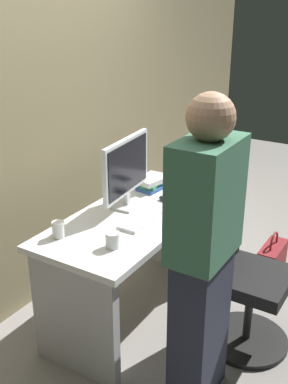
{
  "coord_description": "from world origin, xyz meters",
  "views": [
    {
      "loc": [
        -2.29,
        -1.46,
        2.01
      ],
      "look_at": [
        0.0,
        -0.05,
        0.89
      ],
      "focal_mm": 44.33,
      "sensor_mm": 36.0,
      "label": 1
    }
  ],
  "objects_px": {
    "office_chair": "(242,280)",
    "cup_by_monitor": "(58,229)",
    "monitor": "(126,169)",
    "handbag": "(272,260)",
    "desk": "(137,244)",
    "cup_near_keyboard": "(113,240)",
    "book_stack": "(151,183)",
    "cell_phone": "(196,191)",
    "keyboard": "(145,217)",
    "person_at_desk": "(203,257)",
    "mouse": "(166,199)"
  },
  "relations": [
    {
      "from": "person_at_desk",
      "to": "keyboard",
      "type": "distance_m",
      "value": 0.69
    },
    {
      "from": "keyboard",
      "to": "monitor",
      "type": "bearing_deg",
      "value": 64.19
    },
    {
      "from": "office_chair",
      "to": "monitor",
      "type": "xyz_separation_m",
      "value": [
        -0.04,
        0.8,
        0.57
      ]
    },
    {
      "from": "office_chair",
      "to": "cup_by_monitor",
      "type": "xyz_separation_m",
      "value": [
        -0.6,
        0.9,
        0.36
      ]
    },
    {
      "from": "cell_phone",
      "to": "book_stack",
      "type": "bearing_deg",
      "value": 94.01
    },
    {
      "from": "mouse",
      "to": "handbag",
      "type": "distance_m",
      "value": 1.07
    },
    {
      "from": "office_chair",
      "to": "monitor",
      "type": "relative_size",
      "value": 1.74
    },
    {
      "from": "desk",
      "to": "cup_near_keyboard",
      "type": "relative_size",
      "value": 16.15
    },
    {
      "from": "keyboard",
      "to": "cell_phone",
      "type": "xyz_separation_m",
      "value": [
        0.55,
        -0.08,
        -0.01
      ]
    },
    {
      "from": "mouse",
      "to": "person_at_desk",
      "type": "bearing_deg",
      "value": -139.44
    },
    {
      "from": "office_chair",
      "to": "cell_phone",
      "type": "bearing_deg",
      "value": 51.42
    },
    {
      "from": "person_at_desk",
      "to": "keyboard",
      "type": "xyz_separation_m",
      "value": [
        0.39,
        0.57,
        -0.09
      ]
    },
    {
      "from": "desk",
      "to": "cup_near_keyboard",
      "type": "xyz_separation_m",
      "value": [
        -0.45,
        -0.13,
        0.27
      ]
    },
    {
      "from": "cell_phone",
      "to": "handbag",
      "type": "xyz_separation_m",
      "value": [
        0.4,
        -0.48,
        -0.61
      ]
    },
    {
      "from": "cell_phone",
      "to": "person_at_desk",
      "type": "bearing_deg",
      "value": -170.63
    },
    {
      "from": "office_chair",
      "to": "person_at_desk",
      "type": "relative_size",
      "value": 0.57
    },
    {
      "from": "desk",
      "to": "book_stack",
      "type": "xyz_separation_m",
      "value": [
        0.39,
        0.13,
        0.27
      ]
    },
    {
      "from": "book_stack",
      "to": "mouse",
      "type": "bearing_deg",
      "value": -125.16
    },
    {
      "from": "mouse",
      "to": "book_stack",
      "type": "distance_m",
      "value": 0.24
    },
    {
      "from": "keyboard",
      "to": "desk",
      "type": "bearing_deg",
      "value": 60.2
    },
    {
      "from": "keyboard",
      "to": "handbag",
      "type": "xyz_separation_m",
      "value": [
        0.95,
        -0.56,
        -0.62
      ]
    },
    {
      "from": "office_chair",
      "to": "cup_by_monitor",
      "type": "bearing_deg",
      "value": 123.74
    },
    {
      "from": "desk",
      "to": "office_chair",
      "type": "xyz_separation_m",
      "value": [
        0.09,
        -0.69,
        -0.09
      ]
    },
    {
      "from": "mouse",
      "to": "cell_phone",
      "type": "relative_size",
      "value": 0.69
    },
    {
      "from": "handbag",
      "to": "person_at_desk",
      "type": "bearing_deg",
      "value": -179.56
    },
    {
      "from": "cup_by_monitor",
      "to": "cell_phone",
      "type": "relative_size",
      "value": 0.65
    },
    {
      "from": "cup_by_monitor",
      "to": "book_stack",
      "type": "xyz_separation_m",
      "value": [
        0.9,
        -0.08,
        -0.01
      ]
    },
    {
      "from": "monitor",
      "to": "book_stack",
      "type": "xyz_separation_m",
      "value": [
        0.34,
        0.02,
        -0.22
      ]
    },
    {
      "from": "monitor",
      "to": "office_chair",
      "type": "bearing_deg",
      "value": -87.03
    },
    {
      "from": "office_chair",
      "to": "desk",
      "type": "bearing_deg",
      "value": 97.05
    },
    {
      "from": "cup_near_keyboard",
      "to": "cup_by_monitor",
      "type": "relative_size",
      "value": 0.94
    },
    {
      "from": "keyboard",
      "to": "mouse",
      "type": "xyz_separation_m",
      "value": [
        0.3,
        0.02,
        0.01
      ]
    },
    {
      "from": "mouse",
      "to": "book_stack",
      "type": "xyz_separation_m",
      "value": [
        0.14,
        0.19,
        0.02
      ]
    },
    {
      "from": "office_chair",
      "to": "keyboard",
      "type": "height_order",
      "value": "office_chair"
    },
    {
      "from": "desk",
      "to": "cup_by_monitor",
      "type": "distance_m",
      "value": 0.62
    },
    {
      "from": "office_chair",
      "to": "mouse",
      "type": "height_order",
      "value": "office_chair"
    },
    {
      "from": "office_chair",
      "to": "person_at_desk",
      "type": "height_order",
      "value": "person_at_desk"
    },
    {
      "from": "cell_phone",
      "to": "mouse",
      "type": "bearing_deg",
      "value": 140.51
    },
    {
      "from": "book_stack",
      "to": "handbag",
      "type": "relative_size",
      "value": 0.61
    },
    {
      "from": "office_chair",
      "to": "book_stack",
      "type": "height_order",
      "value": "office_chair"
    },
    {
      "from": "person_at_desk",
      "to": "handbag",
      "type": "xyz_separation_m",
      "value": [
        1.34,
        0.01,
        -0.7
      ]
    },
    {
      "from": "cup_by_monitor",
      "to": "handbag",
      "type": "height_order",
      "value": "cup_by_monitor"
    },
    {
      "from": "desk",
      "to": "office_chair",
      "type": "bearing_deg",
      "value": -82.95
    },
    {
      "from": "desk",
      "to": "person_at_desk",
      "type": "bearing_deg",
      "value": -123.71
    },
    {
      "from": "person_at_desk",
      "to": "cup_by_monitor",
      "type": "xyz_separation_m",
      "value": [
        -0.08,
        0.86,
        -0.05
      ]
    },
    {
      "from": "monitor",
      "to": "book_stack",
      "type": "bearing_deg",
      "value": 3.32
    },
    {
      "from": "office_chair",
      "to": "cup_near_keyboard",
      "type": "bearing_deg",
      "value": 133.44
    },
    {
      "from": "monitor",
      "to": "handbag",
      "type": "bearing_deg",
      "value": -41.15
    },
    {
      "from": "book_stack",
      "to": "monitor",
      "type": "bearing_deg",
      "value": -176.68
    },
    {
      "from": "monitor",
      "to": "book_stack",
      "type": "distance_m",
      "value": 0.4
    }
  ]
}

